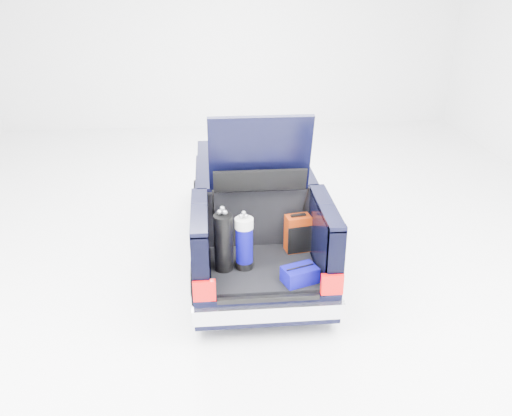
{
  "coord_description": "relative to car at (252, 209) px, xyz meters",
  "views": [
    {
      "loc": [
        -0.62,
        -7.39,
        4.16
      ],
      "look_at": [
        0.0,
        -0.5,
        0.96
      ],
      "focal_mm": 38.0,
      "sensor_mm": 36.0,
      "label": 1
    }
  ],
  "objects": [
    {
      "name": "ground",
      "position": [
        0.0,
        -0.11,
        -0.67
      ],
      "size": [
        14.0,
        14.0,
        0.0
      ],
      "primitive_type": "plane",
      "color": "white",
      "rests_on": "ground"
    },
    {
      "name": "car",
      "position": [
        0.0,
        0.0,
        0.0
      ],
      "size": [
        1.87,
        4.65,
        2.47
      ],
      "color": "black",
      "rests_on": "ground"
    },
    {
      "name": "red_suitcase",
      "position": [
        0.5,
        -1.21,
        0.18
      ],
      "size": [
        0.35,
        0.26,
        0.53
      ],
      "rotation": [
        0.0,
        0.0,
        0.17
      ],
      "color": "maroon",
      "rests_on": "car"
    },
    {
      "name": "black_golf_bag",
      "position": [
        -0.49,
        -1.61,
        0.31
      ],
      "size": [
        0.26,
        0.27,
        0.84
      ],
      "rotation": [
        0.0,
        0.0,
        0.12
      ],
      "color": "black",
      "rests_on": "car"
    },
    {
      "name": "blue_golf_bag",
      "position": [
        -0.23,
        -1.59,
        0.28
      ],
      "size": [
        0.29,
        0.29,
        0.77
      ],
      "rotation": [
        0.0,
        0.0,
        0.28
      ],
      "color": "black",
      "rests_on": "car"
    },
    {
      "name": "blue_duffel",
      "position": [
        0.41,
        -1.99,
        0.03
      ],
      "size": [
        0.47,
        0.39,
        0.21
      ],
      "rotation": [
        0.0,
        0.0,
        0.34
      ],
      "color": "#08046E",
      "rests_on": "car"
    }
  ]
}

